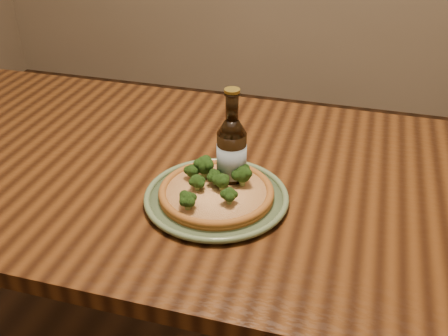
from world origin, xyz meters
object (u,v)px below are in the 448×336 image
(plate, at_px, (216,197))
(table, at_px, (168,195))
(beer_bottle, at_px, (232,154))
(pizza, at_px, (216,191))

(plate, bearing_deg, table, 144.47)
(beer_bottle, bearing_deg, plate, -131.09)
(table, xyz_separation_m, plate, (0.17, -0.12, 0.10))
(plate, bearing_deg, pizza, 140.11)
(pizza, distance_m, beer_bottle, 0.09)
(table, bearing_deg, beer_bottle, -17.52)
(pizza, bearing_deg, plate, -39.89)
(pizza, bearing_deg, table, 144.50)
(table, height_order, plate, plate)
(table, distance_m, pizza, 0.24)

